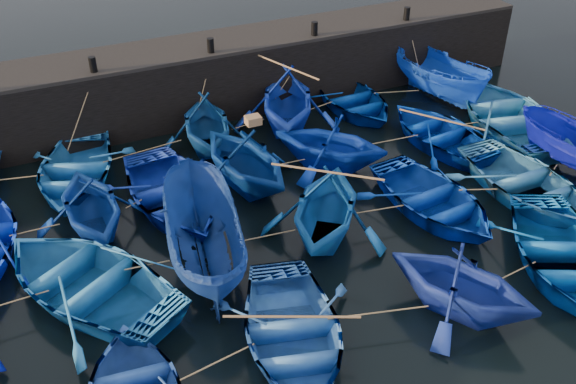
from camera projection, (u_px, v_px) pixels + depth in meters
name	position (u px, v px, depth m)	size (l,w,h in m)	color
ground	(340.00, 278.00, 16.42)	(120.00, 120.00, 0.00)	black
quay_wall	(206.00, 79.00, 23.63)	(26.00, 2.50, 2.50)	black
quay_top	(203.00, 45.00, 22.90)	(26.00, 2.50, 0.12)	black
bollard_1	(93.00, 64.00, 20.66)	(0.24, 0.24, 0.50)	black
bollard_2	(211.00, 45.00, 22.05)	(0.24, 0.24, 0.50)	black
bollard_3	(314.00, 29.00, 23.43)	(0.24, 0.24, 0.50)	black
bollard_4	(407.00, 14.00, 24.81)	(0.24, 0.24, 0.50)	black
boat_1	(74.00, 170.00, 19.81)	(3.39, 4.73, 0.98)	#1C61B0
boat_2	(206.00, 123.00, 21.32)	(3.29, 3.81, 2.01)	navy
boat_3	(287.00, 99.00, 22.46)	(3.81, 4.42, 2.32)	#1132BA
boat_4	(353.00, 100.00, 24.00)	(3.13, 4.37, 0.91)	navy
boat_5	(439.00, 77.00, 24.55)	(1.84, 4.89, 1.89)	blue
boat_7	(91.00, 204.00, 17.49)	(3.16, 3.67, 1.93)	navy
boat_8	(172.00, 193.00, 18.70)	(3.61, 5.05, 1.05)	navy
boat_9	(245.00, 158.00, 19.30)	(3.53, 4.09, 2.15)	navy
boat_10	(330.00, 142.00, 20.31)	(3.20, 3.71, 1.95)	#042690
boat_11	(439.00, 132.00, 21.90)	(3.16, 4.42, 0.92)	#002A8D
boat_12	(509.00, 115.00, 22.69)	(4.11, 5.74, 1.19)	#327EC0
boat_14	(87.00, 280.00, 15.53)	(3.85, 5.39, 1.12)	#1963A9
boat_15	(202.00, 238.00, 16.21)	(1.90, 5.05, 1.95)	navy
boat_16	(326.00, 206.00, 17.21)	(3.49, 4.05, 2.13)	#0D509A
boat_17	(433.00, 199.00, 18.52)	(3.29, 4.59, 0.95)	#053295
boat_18	(526.00, 183.00, 19.17)	(3.52, 4.91, 1.02)	#2E76BB
boat_22	(292.00, 333.00, 14.18)	(3.32, 4.64, 0.96)	blue
boat_23	(463.00, 282.00, 14.87)	(3.14, 3.65, 1.92)	navy
boat_24	(562.00, 253.00, 16.42)	(3.62, 5.06, 1.05)	#064F9E
wooden_crate	(253.00, 120.00, 18.73)	(0.44, 0.36, 0.25)	olive
mooring_ropes	(271.00, 161.00, 19.55)	(17.68, 11.78, 2.10)	tan
loose_oars	(342.00, 153.00, 18.48)	(10.77, 11.62, 1.47)	#99724C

